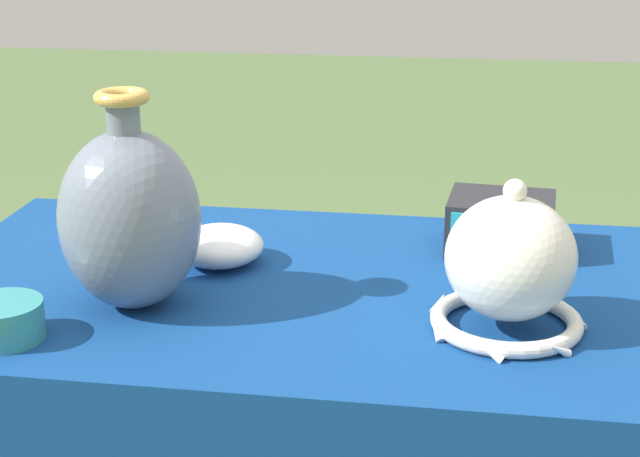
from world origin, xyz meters
name	(u,v)px	position (x,y,z in m)	size (l,w,h in m)	color
display_table	(330,344)	(0.00, -0.02, 0.70)	(1.23, 0.68, 0.79)	#38383D
vase_tall_bulbous	(130,218)	(-0.26, -0.11, 0.92)	(0.19, 0.19, 0.30)	slate
vase_dome_bell	(510,268)	(0.25, -0.12, 0.88)	(0.21, 0.22, 0.21)	white
mosaic_tile_box	(501,224)	(0.25, 0.19, 0.84)	(0.18, 0.16, 0.09)	#232328
bowl_shallow_porcelain	(220,246)	(-0.18, 0.06, 0.82)	(0.14, 0.14, 0.06)	white
pot_squat_teal	(4,321)	(-0.39, -0.25, 0.82)	(0.10, 0.10, 0.05)	teal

